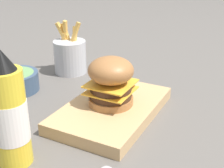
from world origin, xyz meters
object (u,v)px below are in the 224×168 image
object	(u,v)px
ketchup_bottle	(9,115)
fries_basket	(70,56)
serving_board	(112,109)
side_bowl	(16,81)
burger	(111,81)

from	to	relation	value
ketchup_bottle	fries_basket	distance (m)	0.44
serving_board	side_bowl	size ratio (longest dim) A/B	2.43
serving_board	ketchup_bottle	distance (m)	0.26
burger	side_bowl	bearing A→B (deg)	90.36
ketchup_bottle	burger	bearing A→B (deg)	-16.94
fries_basket	side_bowl	distance (m)	0.19
burger	fries_basket	bearing A→B (deg)	52.76
burger	serving_board	bearing A→B (deg)	-113.09
burger	side_bowl	xyz separation A→B (m)	(-0.00, 0.29, -0.06)
burger	side_bowl	distance (m)	0.29
serving_board	side_bowl	bearing A→B (deg)	90.04
serving_board	fries_basket	world-z (taller)	fries_basket
ketchup_bottle	side_bowl	bearing A→B (deg)	42.94
fries_basket	side_bowl	xyz separation A→B (m)	(-0.18, 0.05, -0.03)
burger	fries_basket	size ratio (longest dim) A/B	0.70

